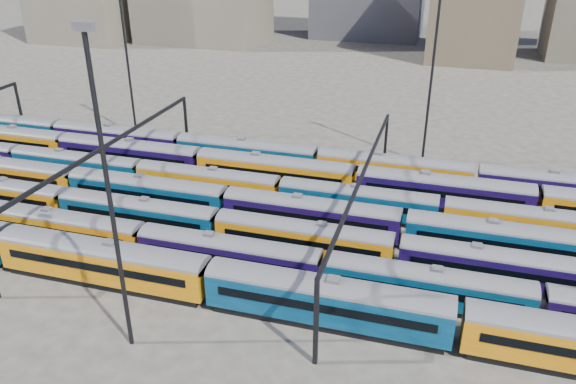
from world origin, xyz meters
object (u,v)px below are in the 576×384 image
(rake_1, at_px, (142,237))
(mast_2, at_px, (108,189))
(rake_2, at_px, (217,222))
(rake_0, at_px, (103,258))

(rake_1, distance_m, mast_2, 17.56)
(mast_2, bearing_deg, rake_2, 88.15)
(rake_1, bearing_deg, rake_0, -103.94)
(mast_2, bearing_deg, rake_1, 114.90)
(rake_1, relative_size, mast_2, 4.39)
(rake_0, distance_m, rake_2, 12.42)
(rake_2, bearing_deg, rake_1, -140.74)
(rake_0, bearing_deg, rake_2, 53.65)
(rake_1, xyz_separation_m, mast_2, (5.57, -12.00, 11.55))
(rake_0, xyz_separation_m, mast_2, (6.81, -7.00, 11.19))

